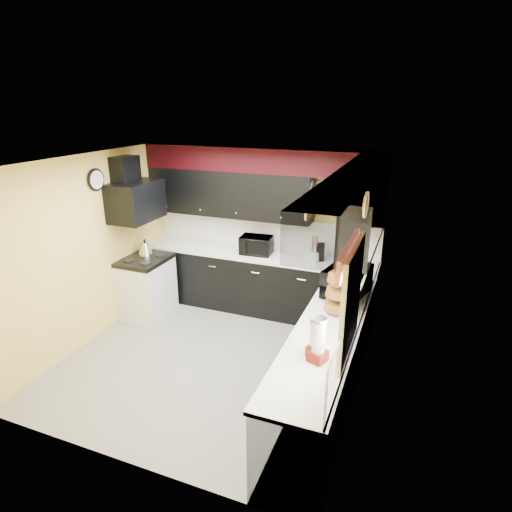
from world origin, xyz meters
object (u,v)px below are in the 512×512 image
(toaster_oven, at_px, (256,245))
(microwave, at_px, (347,281))
(knife_block, at_px, (320,252))
(utensil_crock, at_px, (314,257))
(kettle, at_px, (145,248))

(toaster_oven, distance_m, microwave, 1.80)
(toaster_oven, xyz_separation_m, knife_block, (0.98, 0.06, -0.01))
(toaster_oven, relative_size, utensil_crock, 3.11)
(microwave, height_order, utensil_crock, microwave)
(utensil_crock, bearing_deg, knife_block, 43.14)
(toaster_oven, xyz_separation_m, utensil_crock, (0.90, -0.01, -0.06))
(microwave, xyz_separation_m, utensil_crock, (-0.63, 0.94, -0.10))
(kettle, bearing_deg, microwave, -6.65)
(knife_block, bearing_deg, toaster_oven, 172.31)
(utensil_crock, xyz_separation_m, knife_block, (0.07, 0.07, 0.05))
(utensil_crock, bearing_deg, microwave, -56.40)
(knife_block, relative_size, kettle, 1.16)
(toaster_oven, xyz_separation_m, microwave, (1.53, -0.95, 0.04))
(microwave, distance_m, kettle, 3.13)
(toaster_oven, relative_size, microwave, 0.75)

